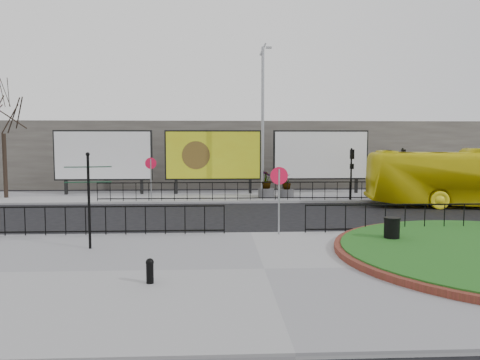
{
  "coord_description": "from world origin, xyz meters",
  "views": [
    {
      "loc": [
        -1.25,
        -17.22,
        3.53
      ],
      "look_at": [
        -0.28,
        2.44,
        1.88
      ],
      "focal_mm": 35.0,
      "sensor_mm": 36.0,
      "label": 1
    }
  ],
  "objects": [
    {
      "name": "lamp_post",
      "position": [
        1.51,
        11.0,
        4.83
      ],
      "size": [
        0.74,
        0.18,
        9.23
      ],
      "color": "gray",
      "rests_on": "pavement_far"
    },
    {
      "name": "ground",
      "position": [
        0.0,
        0.0,
        0.0
      ],
      "size": [
        90.0,
        90.0,
        0.0
      ],
      "primitive_type": "plane",
      "color": "black",
      "rests_on": "ground"
    },
    {
      "name": "planter_c",
      "position": [
        2.99,
        11.0,
        0.63
      ],
      "size": [
        0.88,
        0.88,
        1.38
      ],
      "color": "#4C4C4F",
      "rests_on": "pavement_far"
    },
    {
      "name": "litter_bin",
      "position": [
        4.5,
        -2.27,
        0.57
      ],
      "size": [
        0.54,
        0.54,
        0.9
      ],
      "color": "black",
      "rests_on": "pavement_near"
    },
    {
      "name": "speed_sign_far",
      "position": [
        -5.0,
        9.4,
        1.92
      ],
      "size": [
        0.64,
        0.07,
        2.47
      ],
      "color": "gray",
      "rests_on": "pavement_far"
    },
    {
      "name": "pavement_far",
      "position": [
        0.0,
        12.0,
        0.06
      ],
      "size": [
        44.0,
        6.0,
        0.12
      ],
      "primitive_type": "cube",
      "color": "gray",
      "rests_on": "ground"
    },
    {
      "name": "signal_pole_a",
      "position": [
        6.5,
        9.34,
        2.1
      ],
      "size": [
        0.22,
        0.26,
        3.0
      ],
      "color": "black",
      "rests_on": "pavement_far"
    },
    {
      "name": "building_backdrop",
      "position": [
        0.0,
        22.0,
        2.5
      ],
      "size": [
        40.0,
        10.0,
        5.0
      ],
      "primitive_type": "cube",
      "color": "#67625A",
      "rests_on": "ground"
    },
    {
      "name": "bollard",
      "position": [
        -2.87,
        -6.14,
        0.45
      ],
      "size": [
        0.2,
        0.2,
        0.61
      ],
      "color": "black",
      "rests_on": "pavement_near"
    },
    {
      "name": "bus",
      "position": [
        12.56,
        7.07,
        1.57
      ],
      "size": [
        11.51,
        4.23,
        3.13
      ],
      "primitive_type": "imported",
      "rotation": [
        0.0,
        0.0,
        1.43
      ],
      "color": "yellow",
      "rests_on": "ground"
    },
    {
      "name": "fingerpost_sign",
      "position": [
        -5.3,
        -2.38,
        1.97
      ],
      "size": [
        1.43,
        0.4,
        3.06
      ],
      "rotation": [
        0.0,
        0.0,
        0.07
      ],
      "color": "black",
      "rests_on": "pavement_near"
    },
    {
      "name": "railing_near_left",
      "position": [
        -6.0,
        -0.3,
        0.67
      ],
      "size": [
        10.0,
        0.1,
        1.1
      ],
      "primitive_type": null,
      "color": "black",
      "rests_on": "pavement_near"
    },
    {
      "name": "tree_left",
      "position": [
        -14.0,
        11.5,
        3.62
      ],
      "size": [
        2.0,
        2.0,
        7.0
      ],
      "primitive_type": null,
      "color": "#2D2119",
      "rests_on": "pavement_far"
    },
    {
      "name": "railing_far",
      "position": [
        1.0,
        9.3,
        0.67
      ],
      "size": [
        18.0,
        0.1,
        1.1
      ],
      "primitive_type": null,
      "color": "black",
      "rests_on": "pavement_far"
    },
    {
      "name": "billboard_right",
      "position": [
        5.5,
        12.97,
        2.6
      ],
      "size": [
        6.2,
        0.31,
        4.1
      ],
      "color": "black",
      "rests_on": "pavement_far"
    },
    {
      "name": "speed_sign_near",
      "position": [
        1.0,
        -0.4,
        1.92
      ],
      "size": [
        0.64,
        0.07,
        2.47
      ],
      "color": "gray",
      "rests_on": "pavement_near"
    },
    {
      "name": "pavement_near",
      "position": [
        0.0,
        -5.0,
        0.06
      ],
      "size": [
        30.0,
        10.0,
        0.12
      ],
      "primitive_type": "cube",
      "color": "gray",
      "rests_on": "ground"
    },
    {
      "name": "billboard_left",
      "position": [
        -8.5,
        12.97,
        2.6
      ],
      "size": [
        6.2,
        0.31,
        4.1
      ],
      "color": "black",
      "rests_on": "pavement_far"
    },
    {
      "name": "railing_near_right",
      "position": [
        6.5,
        -0.3,
        0.67
      ],
      "size": [
        9.0,
        0.1,
        1.1
      ],
      "primitive_type": null,
      "color": "black",
      "rests_on": "pavement_near"
    },
    {
      "name": "planter_b",
      "position": [
        1.74,
        11.0,
        0.74
      ],
      "size": [
        0.99,
        0.99,
        1.61
      ],
      "color": "#4C4C4F",
      "rests_on": "pavement_far"
    },
    {
      "name": "billboard_mid",
      "position": [
        -1.5,
        12.97,
        2.6
      ],
      "size": [
        6.2,
        0.31,
        4.1
      ],
      "color": "black",
      "rests_on": "pavement_far"
    },
    {
      "name": "signal_pole_b",
      "position": [
        9.5,
        9.34,
        2.1
      ],
      "size": [
        0.22,
        0.26,
        3.0
      ],
      "color": "black",
      "rests_on": "pavement_far"
    }
  ]
}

